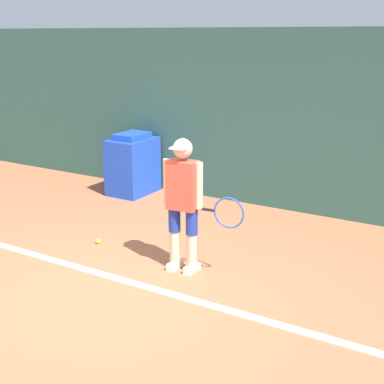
% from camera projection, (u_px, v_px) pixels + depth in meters
% --- Properties ---
extents(ground_plane, '(24.00, 24.00, 0.00)m').
position_uv_depth(ground_plane, '(113.00, 293.00, 5.72)').
color(ground_plane, '#B76642').
extents(back_wall, '(24.00, 0.10, 2.75)m').
position_uv_depth(back_wall, '(257.00, 119.00, 8.33)').
color(back_wall, '#2D564C').
rests_on(back_wall, ground_plane).
extents(court_baseline, '(21.60, 0.10, 0.01)m').
position_uv_depth(court_baseline, '(129.00, 282.00, 5.95)').
color(court_baseline, white).
rests_on(court_baseline, ground_plane).
extents(tennis_player, '(0.97, 0.30, 1.56)m').
position_uv_depth(tennis_player, '(184.00, 200.00, 6.02)').
color(tennis_player, beige).
rests_on(tennis_player, ground_plane).
extents(tennis_ball, '(0.07, 0.07, 0.07)m').
position_uv_depth(tennis_ball, '(98.00, 241.00, 7.05)').
color(tennis_ball, '#D1E533').
rests_on(tennis_ball, ground_plane).
extents(covered_chair, '(0.61, 0.83, 1.05)m').
position_uv_depth(covered_chair, '(133.00, 165.00, 9.17)').
color(covered_chair, blue).
rests_on(covered_chair, ground_plane).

